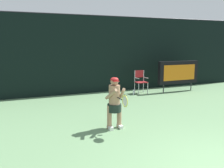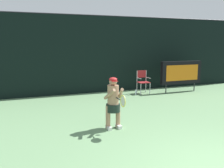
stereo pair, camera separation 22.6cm
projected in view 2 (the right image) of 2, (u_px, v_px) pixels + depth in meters
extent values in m
cube|color=black|center=(95.00, 55.00, 11.85)|extent=(18.00, 0.12, 3.60)
cylinder|color=#38383D|center=(95.00, 15.00, 11.55)|extent=(18.00, 0.05, 0.05)
cube|color=black|center=(181.00, 73.00, 12.12)|extent=(2.20, 0.20, 1.10)
cube|color=orange|center=(182.00, 73.00, 12.02)|extent=(1.80, 0.01, 0.75)
cylinder|color=#2D2D33|center=(166.00, 89.00, 11.95)|extent=(0.05, 0.05, 0.40)
cylinder|color=#2D2D33|center=(194.00, 87.00, 12.53)|extent=(0.05, 0.05, 0.40)
cylinder|color=#B7B7BC|center=(141.00, 89.00, 11.55)|extent=(0.04, 0.04, 0.52)
cylinder|color=#B7B7BC|center=(150.00, 88.00, 11.72)|extent=(0.04, 0.04, 0.52)
cylinder|color=#B7B7BC|center=(137.00, 88.00, 11.92)|extent=(0.04, 0.04, 0.52)
cylinder|color=#B7B7BC|center=(146.00, 87.00, 12.09)|extent=(0.04, 0.04, 0.52)
cube|color=maroon|center=(143.00, 82.00, 11.78)|extent=(0.52, 0.44, 0.03)
cylinder|color=#B7B7BC|center=(137.00, 76.00, 11.83)|extent=(0.04, 0.04, 0.56)
cylinder|color=#B7B7BC|center=(146.00, 76.00, 12.00)|extent=(0.04, 0.04, 0.56)
cube|color=maroon|center=(142.00, 74.00, 11.90)|extent=(0.48, 0.02, 0.34)
cylinder|color=#B7B7BC|center=(139.00, 78.00, 11.66)|extent=(0.04, 0.44, 0.04)
cylinder|color=#B7B7BC|center=(148.00, 78.00, 11.83)|extent=(0.04, 0.44, 0.04)
cylinder|color=silver|center=(136.00, 92.00, 11.54)|extent=(0.07, 0.07, 0.24)
cylinder|color=black|center=(136.00, 89.00, 11.52)|extent=(0.03, 0.03, 0.03)
cube|color=white|center=(109.00, 128.00, 6.95)|extent=(0.11, 0.26, 0.09)
cube|color=white|center=(119.00, 126.00, 7.06)|extent=(0.11, 0.26, 0.09)
cylinder|color=#A37A5B|center=(108.00, 117.00, 6.95)|extent=(0.13, 0.13, 0.67)
cylinder|color=#A37A5B|center=(118.00, 116.00, 7.06)|extent=(0.13, 0.13, 0.67)
cylinder|color=black|center=(113.00, 108.00, 6.96)|extent=(0.39, 0.39, 0.22)
cylinder|color=#A37A5B|center=(113.00, 95.00, 6.91)|extent=(0.31, 0.31, 0.56)
sphere|color=#A37A5B|center=(113.00, 82.00, 6.84)|extent=(0.22, 0.22, 0.22)
ellipsoid|color=#B22323|center=(113.00, 79.00, 6.83)|extent=(0.22, 0.22, 0.12)
cube|color=#B22323|center=(114.00, 81.00, 6.75)|extent=(0.17, 0.12, 0.02)
cylinder|color=#A37A5B|center=(110.00, 94.00, 6.68)|extent=(0.20, 0.48, 0.37)
cylinder|color=#A37A5B|center=(121.00, 93.00, 6.80)|extent=(0.20, 0.48, 0.37)
cylinder|color=white|center=(123.00, 98.00, 6.71)|extent=(0.13, 0.13, 0.12)
cylinder|color=black|center=(118.00, 99.00, 6.64)|extent=(0.03, 0.28, 0.03)
torus|color=#D7D549|center=(123.00, 101.00, 6.36)|extent=(0.02, 0.31, 0.31)
ellipsoid|color=silver|center=(123.00, 101.00, 6.36)|extent=(0.01, 0.26, 0.26)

